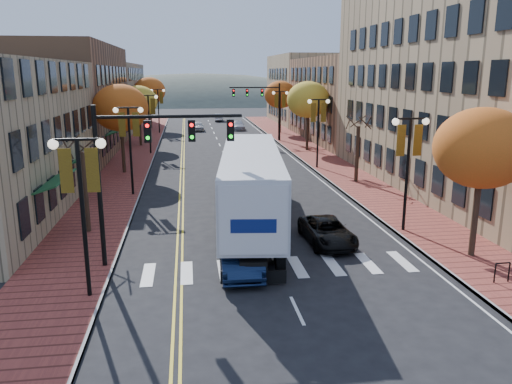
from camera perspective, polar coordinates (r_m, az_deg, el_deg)
name	(u,v)px	position (r m, az deg, el deg)	size (l,w,h in m)	color
ground	(286,287)	(20.10, 3.47, -10.81)	(200.00, 200.00, 0.00)	black
sidewalk_left	(135,156)	(51.38, -13.71, 3.97)	(4.00, 85.00, 0.15)	brown
sidewalk_right	(310,153)	(52.65, 6.22, 4.50)	(4.00, 85.00, 0.15)	brown
building_left_mid	(55,100)	(55.63, -22.01, 9.72)	(12.00, 24.00, 11.00)	brown
building_left_far	(97,96)	(80.14, -17.70, 10.40)	(12.00, 26.00, 9.50)	#9E8966
building_right_near	(497,83)	(40.55, 25.84, 11.13)	(15.00, 28.00, 15.00)	#997F5B
building_right_mid	(368,99)	(63.99, 12.66, 10.29)	(15.00, 24.00, 10.00)	brown
building_right_far	(321,89)	(84.93, 7.46, 11.56)	(15.00, 20.00, 11.00)	#9E8966
tree_left_a	(85,192)	(27.16, -18.93, -0.02)	(0.28, 0.28, 4.20)	#382619
tree_left_b	(120,108)	(42.37, -15.24, 9.25)	(4.48, 4.48, 7.21)	#382619
tree_left_c	(139,102)	(58.27, -13.27, 10.02)	(4.16, 4.16, 6.69)	#382619
tree_left_d	(150,91)	(76.17, -12.07, 11.24)	(4.61, 4.61, 7.42)	#382619
tree_right_a	(482,148)	(23.85, 24.45, 4.56)	(4.16, 4.16, 6.69)	#382619
tree_right_b	(357,154)	(38.58, 11.48, 4.29)	(0.28, 0.28, 4.20)	#382619
tree_right_c	(308,100)	(53.54, 5.97, 10.44)	(4.48, 4.48, 7.21)	#382619
tree_right_d	(280,95)	(69.18, 2.78, 11.05)	(4.35, 4.35, 7.00)	#382619
lamp_left_a	(81,187)	(18.77, -19.40, 0.51)	(1.96, 0.36, 6.05)	black
lamp_left_b	(130,134)	(34.39, -14.26, 6.48)	(1.96, 0.36, 6.05)	black
lamp_left_c	(149,113)	(52.23, -12.16, 8.87)	(1.96, 0.36, 6.05)	black
lamp_left_d	(158,102)	(70.16, -11.12, 10.04)	(1.96, 0.36, 6.05)	black
lamp_right_a	(409,152)	(26.72, 17.04, 4.37)	(1.96, 0.36, 6.05)	black
lamp_right_b	(318,120)	(43.59, 7.13, 8.20)	(1.96, 0.36, 6.05)	black
lamp_right_c	(280,106)	(61.10, 2.76, 9.79)	(1.96, 0.36, 6.05)	black
traffic_mast_near	(145,155)	(21.28, -12.62, 4.15)	(6.10, 0.35, 7.00)	black
traffic_mast_far	(263,101)	(60.73, 0.86, 10.38)	(6.10, 0.34, 7.00)	black
semi_truck	(251,180)	(27.17, -0.61, 1.38)	(4.75, 17.67, 4.37)	black
navy_sedan	(239,252)	(21.47, -1.91, -6.84)	(1.70, 4.87, 1.60)	#0D1934
black_suv	(327,231)	(24.95, 8.14, -4.46)	(2.06, 4.48, 1.24)	black
car_far_white	(198,126)	(73.17, -6.62, 7.48)	(1.56, 3.87, 1.32)	silver
car_far_silver	(238,125)	(74.12, -2.06, 7.62)	(1.80, 4.42, 1.28)	#B5B5BD
car_far_oncoming	(219,117)	(87.29, -4.25, 8.50)	(1.39, 3.98, 1.31)	#B7B8BF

